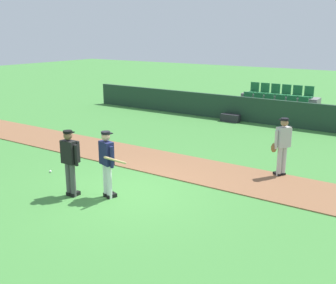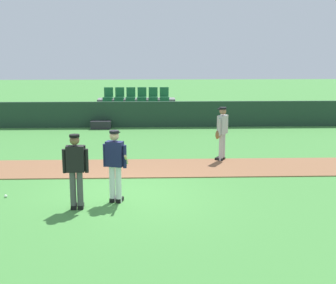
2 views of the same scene
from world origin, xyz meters
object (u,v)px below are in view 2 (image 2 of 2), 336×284
at_px(umpire_home_plate, 76,167).
at_px(equipment_bag, 101,125).
at_px(baseball, 6,196).
at_px(runner_grey_jersey, 222,132).
at_px(batter_navy_jersey, 115,163).

distance_m(umpire_home_plate, equipment_bag, 10.67).
bearing_deg(baseball, runner_grey_jersey, 31.36).
xyz_separation_m(runner_grey_jersey, baseball, (-5.92, -3.61, -0.93)).
bearing_deg(runner_grey_jersey, umpire_home_plate, -131.65).
bearing_deg(equipment_bag, batter_navy_jersey, -82.14).
bearing_deg(runner_grey_jersey, baseball, -148.64).
relative_size(runner_grey_jersey, baseball, 23.78).
relative_size(batter_navy_jersey, equipment_bag, 1.96).
relative_size(batter_navy_jersey, baseball, 23.78).
relative_size(umpire_home_plate, runner_grey_jersey, 1.00).
height_order(umpire_home_plate, baseball, umpire_home_plate).
distance_m(batter_navy_jersey, runner_grey_jersey, 5.14).
distance_m(runner_grey_jersey, baseball, 7.00).
distance_m(batter_navy_jersey, umpire_home_plate, 0.97).
relative_size(umpire_home_plate, equipment_bag, 1.96).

